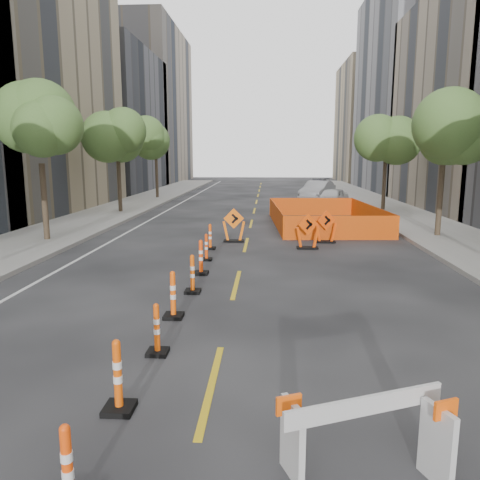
# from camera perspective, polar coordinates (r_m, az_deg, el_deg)

# --- Properties ---
(ground_plane) EXTENTS (140.00, 140.00, 0.00)m
(ground_plane) POSITION_cam_1_polar(r_m,az_deg,el_deg) (9.64, -2.07, -11.83)
(ground_plane) COLOR black
(sidewalk_left) EXTENTS (4.00, 90.00, 0.15)m
(sidewalk_left) POSITION_cam_1_polar(r_m,az_deg,el_deg) (23.38, -21.64, 0.81)
(sidewalk_left) COLOR gray
(sidewalk_left) RESTS_ON ground
(sidewalk_right) EXTENTS (4.00, 90.00, 0.15)m
(sidewalk_right) POSITION_cam_1_polar(r_m,az_deg,el_deg) (22.70, 24.32, 0.36)
(sidewalk_right) COLOR gray
(sidewalk_right) RESTS_ON ground
(bld_left_d) EXTENTS (12.00, 16.00, 14.00)m
(bld_left_d) POSITION_cam_1_polar(r_m,az_deg,el_deg) (51.41, -17.48, 13.59)
(bld_left_d) COLOR #4C4C51
(bld_left_d) RESTS_ON ground
(bld_left_e) EXTENTS (12.00, 20.00, 20.00)m
(bld_left_e) POSITION_cam_1_polar(r_m,az_deg,el_deg) (67.22, -12.52, 15.50)
(bld_left_e) COLOR gray
(bld_left_e) RESTS_ON ground
(bld_right_d) EXTENTS (12.00, 18.00, 20.00)m
(bld_right_d) POSITION_cam_1_polar(r_m,az_deg,el_deg) (52.07, 22.37, 16.58)
(bld_right_d) COLOR gray
(bld_right_d) RESTS_ON ground
(bld_right_e) EXTENTS (12.00, 14.00, 16.00)m
(bld_right_e) POSITION_cam_1_polar(r_m,az_deg,el_deg) (69.53, 17.27, 13.45)
(bld_right_e) COLOR tan
(bld_right_e) RESTS_ON ground
(tree_l_b) EXTENTS (2.80, 2.80, 5.95)m
(tree_l_b) POSITION_cam_1_polar(r_m,az_deg,el_deg) (21.06, -23.26, 11.91)
(tree_l_b) COLOR #382B1E
(tree_l_b) RESTS_ON ground
(tree_l_c) EXTENTS (2.80, 2.80, 5.95)m
(tree_l_c) POSITION_cam_1_polar(r_m,az_deg,el_deg) (30.35, -14.72, 11.66)
(tree_l_c) COLOR #382B1E
(tree_l_c) RESTS_ON ground
(tree_l_d) EXTENTS (2.80, 2.80, 5.95)m
(tree_l_d) POSITION_cam_1_polar(r_m,az_deg,el_deg) (39.99, -10.23, 11.42)
(tree_l_d) COLOR #382B1E
(tree_l_d) RESTS_ON ground
(tree_r_b) EXTENTS (2.80, 2.80, 5.95)m
(tree_r_b) POSITION_cam_1_polar(r_m,az_deg,el_deg) (22.23, 23.71, 11.76)
(tree_r_b) COLOR #382B1E
(tree_r_b) RESTS_ON ground
(tree_r_c) EXTENTS (2.80, 2.80, 5.95)m
(tree_r_c) POSITION_cam_1_polar(r_m,az_deg,el_deg) (31.81, 17.43, 11.45)
(tree_r_c) COLOR #382B1E
(tree_r_c) RESTS_ON ground
(channelizer_0) EXTENTS (0.40, 0.40, 1.01)m
(channelizer_0) POSITION_cam_1_polar(r_m,az_deg,el_deg) (5.53, -20.28, -24.82)
(channelizer_0) COLOR #EE420A
(channelizer_0) RESTS_ON ground
(channelizer_1) EXTENTS (0.43, 0.43, 1.09)m
(channelizer_1) POSITION_cam_1_polar(r_m,az_deg,el_deg) (7.13, -14.68, -15.71)
(channelizer_1) COLOR #E04E09
(channelizer_1) RESTS_ON ground
(channelizer_2) EXTENTS (0.39, 0.39, 0.98)m
(channelizer_2) POSITION_cam_1_polar(r_m,az_deg,el_deg) (8.87, -10.11, -10.63)
(channelizer_2) COLOR #E14C09
(channelizer_2) RESTS_ON ground
(channelizer_3) EXTENTS (0.43, 0.43, 1.09)m
(channelizer_3) POSITION_cam_1_polar(r_m,az_deg,el_deg) (10.69, -8.17, -6.61)
(channelizer_3) COLOR #FF560A
(channelizer_3) RESTS_ON ground
(channelizer_4) EXTENTS (0.41, 0.41, 1.04)m
(channelizer_4) POSITION_cam_1_polar(r_m,az_deg,el_deg) (12.53, -5.82, -4.12)
(channelizer_4) COLOR #EC5509
(channelizer_4) RESTS_ON ground
(channelizer_5) EXTENTS (0.43, 0.43, 1.09)m
(channelizer_5) POSITION_cam_1_polar(r_m,az_deg,el_deg) (14.43, -4.78, -2.10)
(channelizer_5) COLOR #FF440A
(channelizer_5) RESTS_ON ground
(channelizer_6) EXTENTS (0.37, 0.37, 0.94)m
(channelizer_6) POSITION_cam_1_polar(r_m,az_deg,el_deg) (16.36, -4.12, -0.86)
(channelizer_6) COLOR #E84009
(channelizer_6) RESTS_ON ground
(channelizer_7) EXTENTS (0.40, 0.40, 1.00)m
(channelizer_7) POSITION_cam_1_polar(r_m,az_deg,el_deg) (18.29, -3.66, 0.42)
(channelizer_7) COLOR #FB500A
(channelizer_7) RESTS_ON ground
(chevron_sign_left) EXTENTS (1.03, 0.70, 1.44)m
(chevron_sign_left) POSITION_cam_1_polar(r_m,az_deg,el_deg) (19.80, -0.76, 1.83)
(chevron_sign_left) COLOR #FD650A
(chevron_sign_left) RESTS_ON ground
(chevron_sign_center) EXTENTS (1.07, 0.88, 1.39)m
(chevron_sign_center) POSITION_cam_1_polar(r_m,az_deg,el_deg) (18.51, 8.25, 1.07)
(chevron_sign_center) COLOR #FF4C0A
(chevron_sign_center) RESTS_ON ground
(chevron_sign_right) EXTENTS (1.05, 0.83, 1.37)m
(chevron_sign_right) POSITION_cam_1_polar(r_m,az_deg,el_deg) (19.94, 10.44, 1.63)
(chevron_sign_right) COLOR #FF460A
(chevron_sign_right) RESTS_ON ground
(safety_fence) EXTENTS (5.52, 8.79, 1.06)m
(safety_fence) POSITION_cam_1_polar(r_m,az_deg,el_deg) (24.83, 10.13, 2.96)
(safety_fence) COLOR #D5430B
(safety_fence) RESTS_ON ground
(barricade_board) EXTENTS (2.08, 1.32, 1.01)m
(barricade_board) POSITION_cam_1_polar(r_m,az_deg,el_deg) (5.86, 14.91, -22.30)
(barricade_board) COLOR silver
(barricade_board) RESTS_ON ground
(parked_car_near) EXTENTS (3.14, 4.39, 1.39)m
(parked_car_near) POSITION_cam_1_polar(r_m,az_deg,el_deg) (33.18, 11.13, 5.03)
(parked_car_near) COLOR #B8B8BA
(parked_car_near) RESTS_ON ground
(parked_car_mid) EXTENTS (3.48, 5.14, 1.60)m
(parked_car_mid) POSITION_cam_1_polar(r_m,az_deg,el_deg) (38.14, 9.42, 5.90)
(parked_car_mid) COLOR gray
(parked_car_mid) RESTS_ON ground
(parked_car_far) EXTENTS (3.07, 5.29, 1.44)m
(parked_car_far) POSITION_cam_1_polar(r_m,az_deg,el_deg) (44.84, 9.47, 6.44)
(parked_car_far) COLOR black
(parked_car_far) RESTS_ON ground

